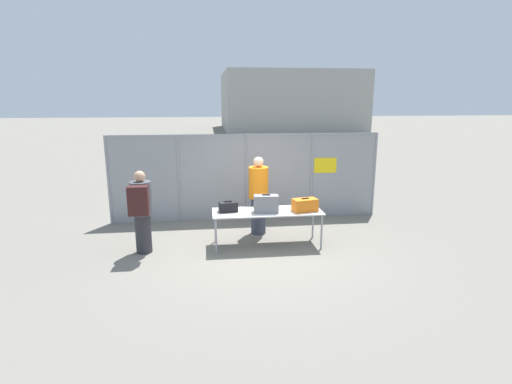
% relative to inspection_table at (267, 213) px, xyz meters
% --- Properties ---
extents(ground_plane, '(120.00, 120.00, 0.00)m').
position_rel_inspection_table_xyz_m(ground_plane, '(-0.24, -0.16, -0.72)').
color(ground_plane, slate).
extents(fence_section, '(6.97, 0.07, 2.23)m').
position_rel_inspection_table_xyz_m(fence_section, '(-0.22, 2.02, 0.44)').
color(fence_section, gray).
rests_on(fence_section, ground_plane).
extents(inspection_table, '(2.32, 0.82, 0.77)m').
position_rel_inspection_table_xyz_m(inspection_table, '(0.00, 0.00, 0.00)').
color(inspection_table, '#B2B2AD').
rests_on(inspection_table, ground_plane).
extents(suitcase_black, '(0.41, 0.26, 0.23)m').
position_rel_inspection_table_xyz_m(suitcase_black, '(-0.82, 0.06, 0.15)').
color(suitcase_black, black).
rests_on(suitcase_black, inspection_table).
extents(suitcase_grey, '(0.53, 0.29, 0.39)m').
position_rel_inspection_table_xyz_m(suitcase_grey, '(-0.04, -0.09, 0.23)').
color(suitcase_grey, slate).
rests_on(suitcase_grey, inspection_table).
extents(suitcase_orange, '(0.56, 0.38, 0.29)m').
position_rel_inspection_table_xyz_m(suitcase_orange, '(0.79, -0.09, 0.18)').
color(suitcase_orange, orange).
rests_on(suitcase_orange, inspection_table).
extents(traveler_hooded, '(0.42, 0.66, 1.71)m').
position_rel_inspection_table_xyz_m(traveler_hooded, '(-2.58, -0.13, 0.22)').
color(traveler_hooded, '#2D2D33').
rests_on(traveler_hooded, ground_plane).
extents(security_worker_near, '(0.45, 0.45, 1.82)m').
position_rel_inspection_table_xyz_m(security_worker_near, '(-0.08, 0.81, 0.21)').
color(security_worker_near, '#383D4C').
rests_on(security_worker_near, ground_plane).
extents(utility_trailer, '(3.27, 2.05, 0.72)m').
position_rel_inspection_table_xyz_m(utility_trailer, '(0.75, 4.19, -0.31)').
color(utility_trailer, '#B2B2B7').
rests_on(utility_trailer, ground_plane).
extents(distant_hangar, '(12.05, 13.46, 5.43)m').
position_rel_inspection_table_xyz_m(distant_hangar, '(6.53, 31.09, 1.99)').
color(distant_hangar, '#999993').
rests_on(distant_hangar, ground_plane).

